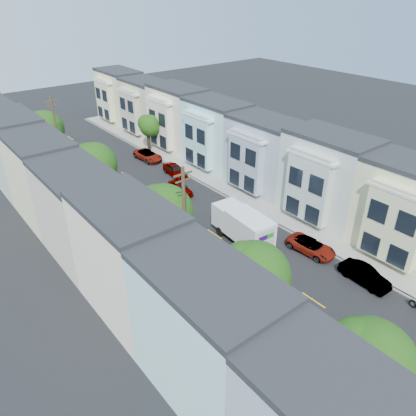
# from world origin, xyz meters

# --- Properties ---
(ground) EXTENTS (160.00, 160.00, 0.00)m
(ground) POSITION_xyz_m (0.00, 0.00, 0.00)
(ground) COLOR black
(ground) RESTS_ON ground
(road_slab) EXTENTS (12.00, 70.00, 0.02)m
(road_slab) POSITION_xyz_m (0.00, 15.00, 0.01)
(road_slab) COLOR black
(road_slab) RESTS_ON ground
(curb_left) EXTENTS (0.30, 70.00, 0.15)m
(curb_left) POSITION_xyz_m (-6.05, 15.00, 0.07)
(curb_left) COLOR gray
(curb_left) RESTS_ON ground
(curb_right) EXTENTS (0.30, 70.00, 0.15)m
(curb_right) POSITION_xyz_m (6.05, 15.00, 0.07)
(curb_right) COLOR gray
(curb_right) RESTS_ON ground
(sidewalk_left) EXTENTS (2.60, 70.00, 0.15)m
(sidewalk_left) POSITION_xyz_m (-7.35, 15.00, 0.07)
(sidewalk_left) COLOR gray
(sidewalk_left) RESTS_ON ground
(sidewalk_right) EXTENTS (2.60, 70.00, 0.15)m
(sidewalk_right) POSITION_xyz_m (7.35, 15.00, 0.07)
(sidewalk_right) COLOR gray
(sidewalk_right) RESTS_ON ground
(centerline) EXTENTS (0.12, 70.00, 0.01)m
(centerline) POSITION_xyz_m (0.00, 15.00, 0.00)
(centerline) COLOR gold
(centerline) RESTS_ON ground
(townhouse_row_left) EXTENTS (5.00, 70.00, 8.50)m
(townhouse_row_left) POSITION_xyz_m (-11.15, 15.00, 0.00)
(townhouse_row_left) COLOR #A8B5C5
(townhouse_row_left) RESTS_ON ground
(townhouse_row_right) EXTENTS (5.00, 70.00, 8.50)m
(townhouse_row_right) POSITION_xyz_m (11.15, 15.00, 0.00)
(townhouse_row_right) COLOR #A8B5C5
(townhouse_row_right) RESTS_ON ground
(tree_a) EXTENTS (4.70, 4.70, 7.09)m
(tree_a) POSITION_xyz_m (-6.30, -13.72, 4.72)
(tree_a) COLOR black
(tree_a) RESTS_ON ground
(tree_b) EXTENTS (4.70, 4.70, 7.42)m
(tree_b) POSITION_xyz_m (-6.30, -5.46, 5.05)
(tree_b) COLOR black
(tree_b) RESTS_ON ground
(tree_c) EXTENTS (4.70, 4.70, 7.53)m
(tree_c) POSITION_xyz_m (-6.30, 4.89, 5.16)
(tree_c) COLOR black
(tree_c) RESTS_ON ground
(tree_d) EXTENTS (4.70, 4.70, 7.30)m
(tree_d) POSITION_xyz_m (-6.30, 18.11, 4.93)
(tree_d) COLOR black
(tree_d) RESTS_ON ground
(tree_e) EXTENTS (4.70, 4.70, 7.48)m
(tree_e) POSITION_xyz_m (-6.30, 32.59, 5.10)
(tree_e) COLOR black
(tree_e) RESTS_ON ground
(tree_far_r) EXTENTS (3.10, 3.10, 5.40)m
(tree_far_r) POSITION_xyz_m (6.89, 28.94, 3.81)
(tree_far_r) COLOR black
(tree_far_r) RESTS_ON ground
(utility_pole_near) EXTENTS (1.60, 0.26, 10.00)m
(utility_pole_near) POSITION_xyz_m (-6.30, 2.00, 5.15)
(utility_pole_near) COLOR #42301E
(utility_pole_near) RESTS_ON ground
(utility_pole_far) EXTENTS (1.60, 0.26, 10.00)m
(utility_pole_far) POSITION_xyz_m (-6.30, 28.00, 5.15)
(utility_pole_far) COLOR #42301E
(utility_pole_far) RESTS_ON ground
(fedex_truck) EXTENTS (2.55, 6.61, 3.17)m
(fedex_truck) POSITION_xyz_m (1.25, 3.44, 1.77)
(fedex_truck) COLOR white
(fedex_truck) RESTS_ON ground
(lead_sedan) EXTENTS (1.89, 4.19, 1.32)m
(lead_sedan) POSITION_xyz_m (2.52, 15.35, 0.66)
(lead_sedan) COLOR black
(lead_sedan) RESTS_ON ground
(parked_left_b) EXTENTS (2.07, 4.33, 1.26)m
(parked_left_b) POSITION_xyz_m (-4.90, -6.12, 0.63)
(parked_left_b) COLOR #0B193F
(parked_left_b) RESTS_ON ground
(parked_left_c) EXTENTS (1.72, 3.91, 1.26)m
(parked_left_c) POSITION_xyz_m (-4.90, -0.26, 0.63)
(parked_left_c) COLOR gray
(parked_left_c) RESTS_ON ground
(parked_left_d) EXTENTS (1.72, 4.04, 1.31)m
(parked_left_d) POSITION_xyz_m (-4.90, 11.67, 0.66)
(parked_left_d) COLOR #360506
(parked_left_d) RESTS_ON ground
(parked_right_a) EXTENTS (1.66, 4.25, 1.40)m
(parked_right_a) POSITION_xyz_m (4.90, -7.15, 0.70)
(parked_right_a) COLOR #464850
(parked_right_a) RESTS_ON ground
(parked_right_b) EXTENTS (2.44, 4.68, 1.26)m
(parked_right_b) POSITION_xyz_m (4.90, -1.73, 0.63)
(parked_right_b) COLOR silver
(parked_right_b) RESTS_ON ground
(parked_right_c) EXTENTS (2.14, 4.60, 1.44)m
(parked_right_c) POSITION_xyz_m (4.90, 19.89, 0.72)
(parked_right_c) COLOR black
(parked_right_c) RESTS_ON ground
(parked_right_d) EXTENTS (2.44, 4.88, 1.33)m
(parked_right_d) POSITION_xyz_m (4.90, 26.46, 0.66)
(parked_right_d) COLOR black
(parked_right_d) RESTS_ON ground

